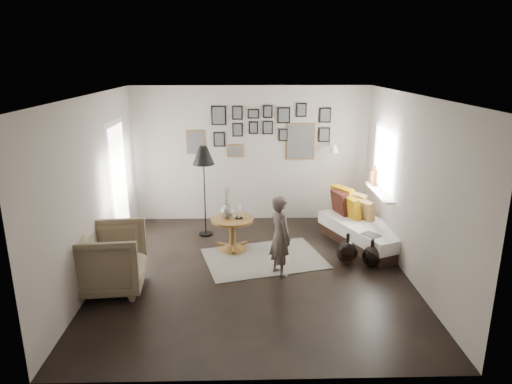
{
  "coord_description": "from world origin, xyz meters",
  "views": [
    {
      "loc": [
        -0.12,
        -6.22,
        3.07
      ],
      "look_at": [
        0.05,
        0.5,
        1.1
      ],
      "focal_mm": 32.0,
      "sensor_mm": 36.0,
      "label": 1
    }
  ],
  "objects_px": {
    "vase": "(227,209)",
    "magazine_basket": "(125,280)",
    "armchair": "(107,259)",
    "demijohn_large": "(347,252)",
    "daybed": "(364,228)",
    "floor_lamp": "(203,159)",
    "demijohn_small": "(372,256)",
    "pedestal_table": "(233,235)",
    "child": "(280,236)"
  },
  "relations": [
    {
      "from": "daybed",
      "to": "child",
      "type": "distance_m",
      "value": 1.94
    },
    {
      "from": "floor_lamp",
      "to": "vase",
      "type": "bearing_deg",
      "value": -58.13
    },
    {
      "from": "floor_lamp",
      "to": "demijohn_small",
      "type": "height_order",
      "value": "floor_lamp"
    },
    {
      "from": "pedestal_table",
      "to": "demijohn_small",
      "type": "relative_size",
      "value": 1.57
    },
    {
      "from": "demijohn_large",
      "to": "child",
      "type": "bearing_deg",
      "value": -162.64
    },
    {
      "from": "pedestal_table",
      "to": "magazine_basket",
      "type": "relative_size",
      "value": 1.72
    },
    {
      "from": "daybed",
      "to": "demijohn_small",
      "type": "bearing_deg",
      "value": -119.44
    },
    {
      "from": "vase",
      "to": "child",
      "type": "relative_size",
      "value": 0.42
    },
    {
      "from": "floor_lamp",
      "to": "demijohn_small",
      "type": "relative_size",
      "value": 3.62
    },
    {
      "from": "magazine_basket",
      "to": "child",
      "type": "height_order",
      "value": "child"
    },
    {
      "from": "floor_lamp",
      "to": "demijohn_large",
      "type": "xyz_separation_m",
      "value": [
        2.29,
        -1.29,
        -1.22
      ]
    },
    {
      "from": "vase",
      "to": "daybed",
      "type": "bearing_deg",
      "value": 5.01
    },
    {
      "from": "armchair",
      "to": "child",
      "type": "height_order",
      "value": "child"
    },
    {
      "from": "armchair",
      "to": "demijohn_small",
      "type": "distance_m",
      "value": 3.86
    },
    {
      "from": "vase",
      "to": "floor_lamp",
      "type": "distance_m",
      "value": 1.06
    },
    {
      "from": "floor_lamp",
      "to": "armchair",
      "type": "bearing_deg",
      "value": -120.1
    },
    {
      "from": "magazine_basket",
      "to": "floor_lamp",
      "type": "bearing_deg",
      "value": 66.82
    },
    {
      "from": "pedestal_table",
      "to": "armchair",
      "type": "xyz_separation_m",
      "value": [
        -1.67,
        -1.31,
        0.19
      ]
    },
    {
      "from": "armchair",
      "to": "floor_lamp",
      "type": "relative_size",
      "value": 0.61
    },
    {
      "from": "daybed",
      "to": "demijohn_small",
      "type": "height_order",
      "value": "daybed"
    },
    {
      "from": "demijohn_small",
      "to": "pedestal_table",
      "type": "bearing_deg",
      "value": 161.71
    },
    {
      "from": "demijohn_large",
      "to": "child",
      "type": "distance_m",
      "value": 1.2
    },
    {
      "from": "child",
      "to": "pedestal_table",
      "type": "bearing_deg",
      "value": 9.52
    },
    {
      "from": "daybed",
      "to": "floor_lamp",
      "type": "relative_size",
      "value": 1.18
    },
    {
      "from": "vase",
      "to": "magazine_basket",
      "type": "bearing_deg",
      "value": -132.48
    },
    {
      "from": "armchair",
      "to": "demijohn_large",
      "type": "distance_m",
      "value": 3.54
    },
    {
      "from": "demijohn_large",
      "to": "armchair",
      "type": "bearing_deg",
      "value": -168.18
    },
    {
      "from": "magazine_basket",
      "to": "child",
      "type": "relative_size",
      "value": 0.34
    },
    {
      "from": "armchair",
      "to": "child",
      "type": "xyz_separation_m",
      "value": [
        2.38,
        0.39,
        0.15
      ]
    },
    {
      "from": "pedestal_table",
      "to": "floor_lamp",
      "type": "xyz_separation_m",
      "value": [
        -0.5,
        0.7,
        1.15
      ]
    },
    {
      "from": "demijohn_large",
      "to": "demijohn_small",
      "type": "height_order",
      "value": "demijohn_large"
    },
    {
      "from": "child",
      "to": "floor_lamp",
      "type": "bearing_deg",
      "value": 8.66
    },
    {
      "from": "daybed",
      "to": "magazine_basket",
      "type": "distance_m",
      "value": 4.03
    },
    {
      "from": "floor_lamp",
      "to": "magazine_basket",
      "type": "height_order",
      "value": "floor_lamp"
    },
    {
      "from": "child",
      "to": "demijohn_small",
      "type": "bearing_deg",
      "value": -109.57
    },
    {
      "from": "pedestal_table",
      "to": "demijohn_large",
      "type": "xyz_separation_m",
      "value": [
        1.79,
        -0.59,
        -0.07
      ]
    },
    {
      "from": "magazine_basket",
      "to": "daybed",
      "type": "bearing_deg",
      "value": 24.47
    },
    {
      "from": "daybed",
      "to": "demijohn_large",
      "type": "relative_size",
      "value": 3.87
    },
    {
      "from": "demijohn_small",
      "to": "child",
      "type": "relative_size",
      "value": 0.37
    },
    {
      "from": "pedestal_table",
      "to": "armchair",
      "type": "bearing_deg",
      "value": -141.87
    },
    {
      "from": "daybed",
      "to": "floor_lamp",
      "type": "xyz_separation_m",
      "value": [
        -2.75,
        0.48,
        1.13
      ]
    },
    {
      "from": "daybed",
      "to": "child",
      "type": "xyz_separation_m",
      "value": [
        -1.53,
        -1.15,
        0.33
      ]
    },
    {
      "from": "demijohn_small",
      "to": "demijohn_large",
      "type": "bearing_deg",
      "value": 161.08
    },
    {
      "from": "floor_lamp",
      "to": "demijohn_large",
      "type": "distance_m",
      "value": 2.89
    },
    {
      "from": "armchair",
      "to": "floor_lamp",
      "type": "height_order",
      "value": "floor_lamp"
    },
    {
      "from": "armchair",
      "to": "floor_lamp",
      "type": "bearing_deg",
      "value": -35.45
    },
    {
      "from": "magazine_basket",
      "to": "demijohn_small",
      "type": "bearing_deg",
      "value": 11.73
    },
    {
      "from": "vase",
      "to": "floor_lamp",
      "type": "bearing_deg",
      "value": 121.87
    },
    {
      "from": "pedestal_table",
      "to": "demijohn_large",
      "type": "relative_size",
      "value": 1.43
    },
    {
      "from": "floor_lamp",
      "to": "demijohn_large",
      "type": "relative_size",
      "value": 3.29
    }
  ]
}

